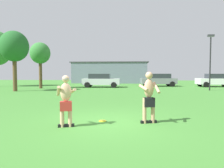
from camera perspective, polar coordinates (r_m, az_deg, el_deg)
The scene contains 11 objects.
ground_plane at distance 7.10m, azimuth -0.91°, elevation -10.58°, with size 80.00×80.00×0.00m, color #428433.
player_with_cap at distance 6.51m, azimuth -12.70°, elevation -4.06°, with size 0.74×0.65×1.62m.
player_in_black at distance 6.93m, azimuth 10.24°, elevation -3.34°, with size 0.68×0.70×1.72m.
frisbee at distance 7.24m, azimuth -2.66°, elevation -10.21°, with size 0.26×0.26×0.03m, color yellow.
car_silver_near_post at distance 23.98m, azimuth -3.10°, elevation 1.06°, with size 4.32×2.06×1.58m.
car_gray_mid_lot at distance 26.40m, azimuth 12.87°, elevation 1.17°, with size 4.43×2.31×1.58m.
car_white_far_end at distance 27.73m, azimuth 26.93°, elevation 1.00°, with size 4.41×2.26×1.58m.
lamp_post at distance 21.74m, azimuth 25.68°, elevation 7.04°, with size 0.60×0.24×5.30m.
outbuilding_behind_lot at distance 34.76m, azimuth -0.56°, elevation 3.22°, with size 12.57×5.13×3.48m.
tree_right_field at distance 23.61m, azimuth -19.35°, elevation 7.95°, with size 2.15×2.15×4.96m.
tree_behind_players at distance 20.88m, azimuth -25.56°, elevation 9.30°, with size 2.56×2.56×5.48m.
Camera 1 is at (0.69, -6.87, 1.68)m, focal length 32.88 mm.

